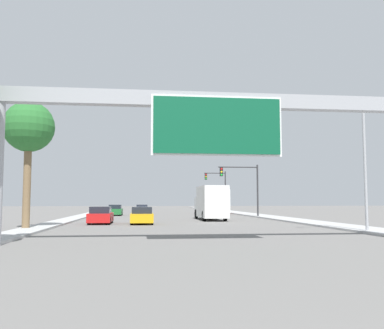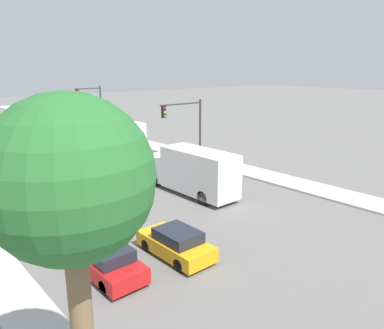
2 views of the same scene
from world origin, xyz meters
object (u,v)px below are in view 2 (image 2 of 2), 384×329
object	(u,v)px
car_far_left	(106,261)
car_mid_right	(19,158)
car_near_center	(176,243)
truck_box_secondary	(192,171)
truck_box_primary	(119,136)
traffic_light_near_intersection	(188,122)
palm_tree_background	(70,186)
traffic_light_mid_block	(94,104)

from	to	relation	value
car_far_left	car_mid_right	size ratio (longest dim) A/B	1.04
car_far_left	car_near_center	distance (m)	3.58
car_mid_right	truck_box_secondary	xyz separation A→B (m)	(7.00, -17.66, 1.07)
car_near_center	car_far_left	bearing A→B (deg)	168.11
car_far_left	car_near_center	size ratio (longest dim) A/B	1.06
truck_box_primary	truck_box_secondary	size ratio (longest dim) A/B	0.93
car_far_left	truck_box_secondary	distance (m)	12.16
traffic_light_near_intersection	palm_tree_background	size ratio (longest dim) A/B	0.71
truck_box_primary	palm_tree_background	bearing A→B (deg)	-121.72
traffic_light_near_intersection	palm_tree_background	bearing A→B (deg)	-135.49
truck_box_primary	palm_tree_background	world-z (taller)	palm_tree_background
car_far_left	truck_box_primary	bearing A→B (deg)	58.07
car_mid_right	truck_box_primary	world-z (taller)	truck_box_primary
car_far_left	palm_tree_background	bearing A→B (deg)	-121.07
car_far_left	traffic_light_mid_block	bearing A→B (deg)	63.53
car_near_center	truck_box_primary	xyz separation A→B (m)	(10.50, 23.20, 1.07)
car_mid_right	truck_box_secondary	bearing A→B (deg)	-68.38
traffic_light_near_intersection	traffic_light_mid_block	world-z (taller)	traffic_light_mid_block
traffic_light_near_intersection	traffic_light_mid_block	distance (m)	20.01
traffic_light_mid_block	palm_tree_background	world-z (taller)	palm_tree_background
car_mid_right	traffic_light_mid_block	size ratio (longest dim) A/B	0.64
truck_box_primary	traffic_light_near_intersection	world-z (taller)	traffic_light_near_intersection
traffic_light_mid_block	palm_tree_background	bearing A→B (deg)	-117.33
car_near_center	car_mid_right	world-z (taller)	car_near_center
car_mid_right	palm_tree_background	xyz separation A→B (m)	(-7.82, -30.89, 6.27)
car_mid_right	palm_tree_background	distance (m)	32.47
car_near_center	traffic_light_mid_block	distance (m)	35.79
traffic_light_mid_block	car_near_center	bearing A→B (deg)	-110.89
car_near_center	truck_box_primary	size ratio (longest dim) A/B	0.53
car_near_center	truck_box_primary	world-z (taller)	truck_box_primary
car_mid_right	car_near_center	bearing A→B (deg)	-90.00
car_near_center	car_mid_right	size ratio (longest dim) A/B	0.99
truck_box_primary	traffic_light_mid_block	size ratio (longest dim) A/B	1.18
traffic_light_near_intersection	palm_tree_background	distance (m)	28.20
car_far_left	truck_box_primary	world-z (taller)	truck_box_primary
truck_box_secondary	palm_tree_background	distance (m)	20.53
car_far_left	car_mid_right	xyz separation A→B (m)	(3.50, 23.72, -0.03)
palm_tree_background	truck_box_primary	bearing A→B (deg)	58.28
palm_tree_background	traffic_light_mid_block	bearing A→B (deg)	62.67
car_far_left	car_near_center	world-z (taller)	car_far_left
car_near_center	truck_box_primary	bearing A→B (deg)	65.65
traffic_light_mid_block	palm_tree_background	distance (m)	44.74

